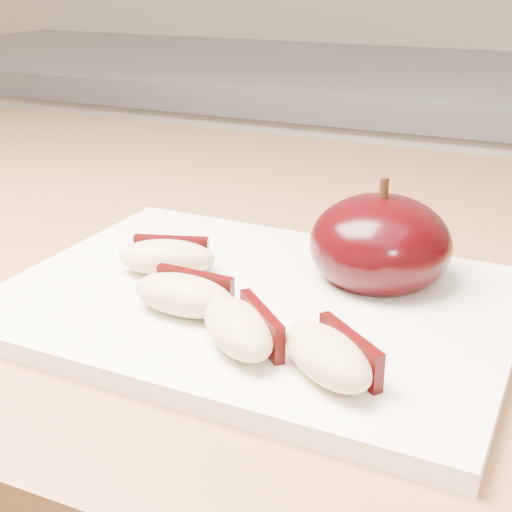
% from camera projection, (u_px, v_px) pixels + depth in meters
% --- Properties ---
extents(back_cabinet, '(2.40, 0.62, 0.94)m').
position_uv_depth(back_cabinet, '(497.00, 342.00, 1.27)').
color(back_cabinet, silver).
rests_on(back_cabinet, ground).
extents(cutting_board, '(0.31, 0.23, 0.01)m').
position_uv_depth(cutting_board, '(256.00, 303.00, 0.44)').
color(cutting_board, white).
rests_on(cutting_board, island_counter).
extents(apple_half, '(0.10, 0.10, 0.08)m').
position_uv_depth(apple_half, '(380.00, 244.00, 0.45)').
color(apple_half, black).
rests_on(apple_half, cutting_board).
extents(apple_wedge_a, '(0.07, 0.05, 0.02)m').
position_uv_depth(apple_wedge_a, '(167.00, 257.00, 0.46)').
color(apple_wedge_a, '#CBB380').
rests_on(apple_wedge_a, cutting_board).
extents(apple_wedge_b, '(0.06, 0.03, 0.02)m').
position_uv_depth(apple_wedge_b, '(185.00, 294.00, 0.41)').
color(apple_wedge_b, '#CBB380').
rests_on(apple_wedge_b, cutting_board).
extents(apple_wedge_c, '(0.07, 0.07, 0.02)m').
position_uv_depth(apple_wedge_c, '(241.00, 328.00, 0.37)').
color(apple_wedge_c, '#CBB380').
rests_on(apple_wedge_c, cutting_board).
extents(apple_wedge_d, '(0.07, 0.06, 0.02)m').
position_uv_depth(apple_wedge_d, '(330.00, 355.00, 0.35)').
color(apple_wedge_d, '#CBB380').
rests_on(apple_wedge_d, cutting_board).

